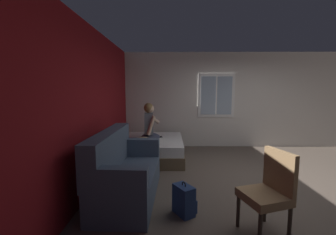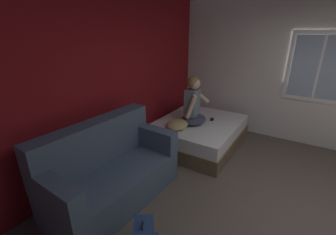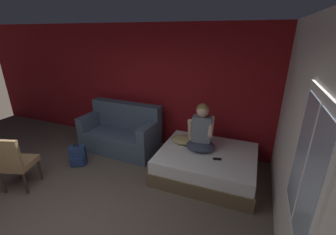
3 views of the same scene
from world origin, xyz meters
name	(u,v)px [view 3 (image 3 of 3)]	position (x,y,z in m)	size (l,w,h in m)	color
wall_back_accent	(157,87)	(0.00, 3.08, 1.35)	(10.12, 0.16, 2.70)	maroon
wall_side_with_window	(329,221)	(2.64, 0.00, 1.35)	(0.19, 7.40, 2.70)	silver
bed	(207,164)	(1.41, 2.13, 0.24)	(1.75, 1.46, 0.48)	brown
couch	(122,133)	(-0.59, 2.43, 0.39)	(1.73, 0.88, 1.04)	#47566B
side_chair	(15,161)	(-1.43, 0.57, 0.53)	(0.58, 0.58, 0.98)	#382D23
person_seated	(201,132)	(1.27, 2.19, 0.84)	(0.56, 0.49, 0.88)	#383D51
backpack	(78,156)	(-1.05, 1.52, 0.19)	(0.35, 0.34, 0.46)	navy
throw_pillow	(184,140)	(0.91, 2.31, 0.55)	(0.48, 0.36, 0.14)	tan
cell_phone	(217,159)	(1.62, 1.95, 0.48)	(0.07, 0.14, 0.01)	black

